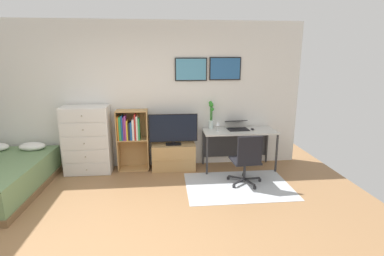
% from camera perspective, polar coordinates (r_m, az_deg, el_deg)
% --- Properties ---
extents(ground_plane, '(7.20, 7.20, 0.00)m').
position_cam_1_polar(ground_plane, '(3.62, -12.86, -20.99)').
color(ground_plane, '#936B44').
extents(wall_back_with_posters, '(6.12, 0.09, 2.70)m').
position_cam_1_polar(wall_back_with_posters, '(5.44, -10.34, 6.29)').
color(wall_back_with_posters, silver).
rests_on(wall_back_with_posters, ground_plane).
extents(area_rug, '(1.70, 1.20, 0.01)m').
position_cam_1_polar(area_rug, '(4.86, 9.12, -11.23)').
color(area_rug, '#B2B7BC').
rests_on(area_rug, ground_plane).
extents(dresser, '(0.81, 0.46, 1.22)m').
position_cam_1_polar(dresser, '(5.49, -20.06, -2.24)').
color(dresser, silver).
rests_on(dresser, ground_plane).
extents(bookshelf, '(0.56, 0.30, 1.13)m').
position_cam_1_polar(bookshelf, '(5.38, -12.03, -1.17)').
color(bookshelf, tan).
rests_on(bookshelf, ground_plane).
extents(tv_stand, '(0.80, 0.41, 0.48)m').
position_cam_1_polar(tv_stand, '(5.43, -3.68, -5.65)').
color(tv_stand, tan).
rests_on(tv_stand, ground_plane).
extents(television, '(0.89, 0.16, 0.57)m').
position_cam_1_polar(television, '(5.26, -3.76, -0.28)').
color(television, black).
rests_on(television, tv_stand).
extents(desk, '(1.34, 0.57, 0.74)m').
position_cam_1_polar(desk, '(5.49, 9.13, -1.63)').
color(desk, silver).
rests_on(desk, ground_plane).
extents(office_chair, '(0.57, 0.58, 0.86)m').
position_cam_1_polar(office_chair, '(4.75, 10.86, -6.02)').
color(office_chair, '#232326').
rests_on(office_chair, ground_plane).
extents(laptop, '(0.40, 0.43, 0.17)m').
position_cam_1_polar(laptop, '(5.47, 8.94, 0.51)').
color(laptop, black).
rests_on(laptop, desk).
extents(computer_mouse, '(0.06, 0.10, 0.03)m').
position_cam_1_polar(computer_mouse, '(5.45, 11.93, -0.20)').
color(computer_mouse, '#262628').
rests_on(computer_mouse, desk).
extents(bamboo_vase, '(0.10, 0.10, 0.52)m').
position_cam_1_polar(bamboo_vase, '(5.39, 3.82, 2.84)').
color(bamboo_vase, silver).
rests_on(bamboo_vase, desk).
extents(wine_glass, '(0.07, 0.07, 0.18)m').
position_cam_1_polar(wine_glass, '(5.24, 5.14, 0.81)').
color(wine_glass, silver).
rests_on(wine_glass, desk).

